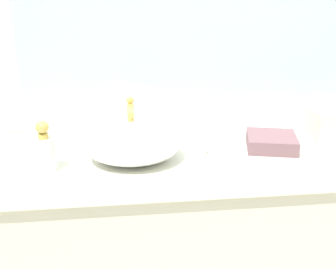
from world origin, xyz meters
name	(u,v)px	position (x,y,z in m)	size (l,w,h in m)	color
bathroom_wall_rear	(211,30)	(0.00, 0.73, 1.30)	(6.00, 0.06, 2.60)	silver
vanity_counter	(198,253)	(-0.10, 0.39, 0.45)	(1.69, 0.60, 0.90)	beige
sink_basin	(133,143)	(-0.35, 0.34, 0.96)	(0.34, 0.29, 0.13)	white
faucet	(131,117)	(-0.35, 0.50, 1.00)	(0.03, 0.13, 0.18)	gold
soap_dispenser	(45,151)	(-0.64, 0.29, 0.97)	(0.07, 0.07, 0.18)	white
tissue_box	(326,124)	(0.40, 0.44, 0.97)	(0.13, 0.13, 0.17)	beige
candle_jar	(201,148)	(-0.10, 0.37, 0.92)	(0.05, 0.05, 0.05)	silver
folded_hand_towel	(271,142)	(0.17, 0.39, 0.92)	(0.18, 0.17, 0.05)	#725156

